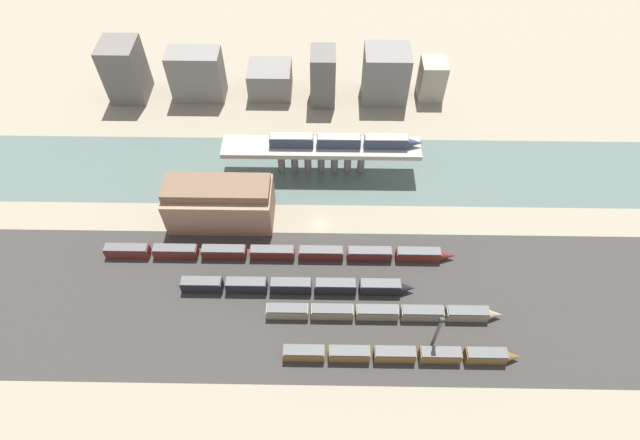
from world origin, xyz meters
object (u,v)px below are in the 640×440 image
Objects in this scene: train_yard_near at (400,354)px; train_yard_far at (296,286)px; train_on_bridge at (344,141)px; signal_tower at (437,333)px; warehouse_building at (220,203)px; train_yard_mid at (382,312)px; train_yard_outer at (278,253)px.

train_yard_far reaches higher than train_yard_near.
train_on_bridge is 59.69m from signal_tower.
warehouse_building is 65.24m from signal_tower.
train_yard_mid is 14.38m from signal_tower.
train_on_bridge is 61.11m from train_yard_near.
train_yard_near is 0.95× the size of train_yard_mid.
train_yard_near is 0.92× the size of train_yard_far.
train_yard_near is (12.10, -59.05, -10.07)m from train_on_bridge.
train_yard_mid is 22.20m from train_yard_far.
signal_tower is (7.86, 3.01, 5.08)m from train_yard_near.
train_yard_mid is 4.19× the size of signal_tower.
signal_tower reaches higher than train_yard_near.
train_on_bridge is at bearing 73.59° from train_yard_far.
train_yard_far reaches higher than train_yard_mid.
train_yard_far is at bearing 155.93° from signal_tower.
warehouse_building is (-33.58, -18.76, -5.35)m from train_on_bridge.
train_yard_mid is (8.84, -48.51, -10.16)m from train_on_bridge.
signal_tower is at bearing -70.39° from train_on_bridge.
train_yard_mid is at bearing -18.03° from train_yard_far.
warehouse_building reaches higher than train_yard_near.
warehouse_building is (-45.69, 40.28, 4.72)m from train_yard_near.
train_yard_mid is 0.62× the size of train_yard_outer.
signal_tower is (32.23, -14.39, 4.95)m from train_yard_far.
train_on_bridge reaches higher than signal_tower.
train_yard_near is at bearing -72.81° from train_yard_mid.
train_on_bridge is at bearing 100.33° from train_yard_mid.
train_on_bridge is at bearing 109.61° from signal_tower.
train_on_bridge is 0.81× the size of train_yard_near.
train_yard_far is (-24.37, 17.41, 0.13)m from train_yard_near.
train_yard_near is 3.98× the size of signal_tower.
train_yard_mid is 52.04m from warehouse_building.
train_yard_mid is 31.19m from train_yard_outer.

